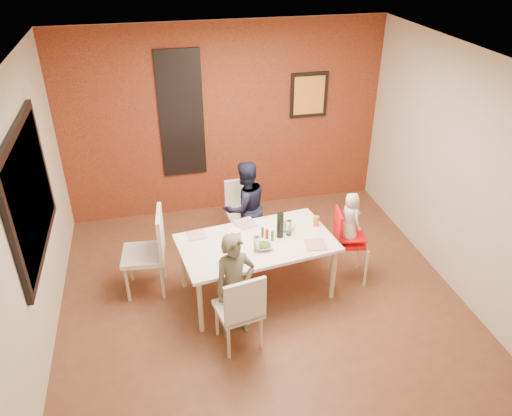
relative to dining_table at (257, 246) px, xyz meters
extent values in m
plane|color=brown|center=(0.02, -0.15, -0.64)|extent=(4.50, 4.50, 0.00)
cube|color=white|center=(0.02, -0.15, 2.06)|extent=(4.50, 4.50, 0.02)
cube|color=beige|center=(0.02, 2.10, 0.71)|extent=(4.50, 0.02, 2.70)
cube|color=beige|center=(0.02, -2.40, 0.71)|extent=(4.50, 0.02, 2.70)
cube|color=beige|center=(-2.23, -0.15, 0.71)|extent=(0.02, 4.50, 2.70)
cube|color=beige|center=(2.27, -0.15, 0.71)|extent=(0.02, 4.50, 2.70)
cube|color=maroon|center=(0.02, 2.08, 0.71)|extent=(4.50, 0.02, 2.70)
cube|color=black|center=(-2.20, 0.05, 0.91)|extent=(0.05, 1.70, 1.30)
cube|color=black|center=(-2.18, 0.05, 0.91)|extent=(0.02, 1.55, 1.15)
cube|color=silver|center=(-0.58, 2.06, 0.86)|extent=(0.55, 0.03, 1.70)
cube|color=black|center=(-0.58, 2.06, 0.86)|extent=(0.60, 0.03, 1.76)
cube|color=black|center=(1.22, 2.06, 1.01)|extent=(0.54, 0.03, 0.64)
cube|color=gold|center=(1.22, 2.04, 1.01)|extent=(0.44, 0.01, 0.54)
cube|color=white|center=(0.00, 0.00, 0.04)|extent=(1.81, 1.16, 0.04)
cylinder|color=beige|center=(-0.71, -0.50, -0.31)|extent=(0.06, 0.06, 0.67)
cylinder|color=beige|center=(-0.82, 0.29, -0.31)|extent=(0.06, 0.06, 0.67)
cylinder|color=beige|center=(0.82, -0.29, -0.31)|extent=(0.06, 0.06, 0.67)
cylinder|color=beige|center=(0.71, 0.50, -0.31)|extent=(0.06, 0.06, 0.67)
cube|color=silver|center=(-0.36, -0.73, -0.21)|extent=(0.49, 0.49, 0.05)
cube|color=silver|center=(-0.32, -0.92, 0.03)|extent=(0.42, 0.11, 0.48)
cylinder|color=#C7B094|center=(-0.22, -0.53, -0.44)|extent=(0.03, 0.03, 0.41)
cylinder|color=#C7B094|center=(-0.16, -0.87, -0.44)|extent=(0.03, 0.03, 0.41)
cylinder|color=#C7B094|center=(-0.56, -0.59, -0.44)|extent=(0.03, 0.03, 0.41)
cylinder|color=#C7B094|center=(-0.50, -0.93, -0.44)|extent=(0.03, 0.03, 0.41)
cube|color=white|center=(0.06, 1.07, -0.24)|extent=(0.42, 0.42, 0.04)
cube|color=white|center=(0.05, 1.25, -0.02)|extent=(0.40, 0.06, 0.45)
cylinder|color=beige|center=(-0.09, 0.90, -0.45)|extent=(0.03, 0.03, 0.39)
cylinder|color=beige|center=(-0.11, 1.23, -0.45)|extent=(0.03, 0.03, 0.39)
cylinder|color=beige|center=(0.23, 0.92, -0.45)|extent=(0.03, 0.03, 0.39)
cylinder|color=beige|center=(0.21, 1.24, -0.45)|extent=(0.03, 0.03, 0.39)
cube|color=white|center=(-1.25, 0.34, -0.16)|extent=(0.52, 0.52, 0.05)
cube|color=white|center=(-1.03, 0.32, 0.12)|extent=(0.09, 0.48, 0.54)
cylinder|color=beige|center=(-1.42, 0.55, -0.41)|extent=(0.04, 0.04, 0.47)
cylinder|color=beige|center=(-1.03, 0.52, -0.41)|extent=(0.04, 0.04, 0.47)
cylinder|color=beige|center=(-1.46, 0.17, -0.41)|extent=(0.04, 0.04, 0.47)
cylinder|color=beige|center=(-1.07, 0.13, -0.41)|extent=(0.04, 0.04, 0.47)
cube|color=red|center=(1.12, 0.02, -0.12)|extent=(0.38, 0.38, 0.05)
cube|color=red|center=(0.97, 0.05, 0.10)|extent=(0.08, 0.33, 0.38)
cube|color=red|center=(1.12, 0.02, -0.02)|extent=(0.38, 0.38, 0.02)
cylinder|color=beige|center=(1.27, -0.19, -0.39)|extent=(0.03, 0.03, 0.50)
cylinder|color=beige|center=(0.91, -0.13, -0.39)|extent=(0.03, 0.03, 0.50)
cylinder|color=beige|center=(1.33, 0.17, -0.39)|extent=(0.03, 0.03, 0.50)
cylinder|color=beige|center=(0.97, 0.23, -0.39)|extent=(0.03, 0.03, 0.50)
imported|color=brown|center=(-0.36, -0.57, -0.05)|extent=(0.48, 0.37, 1.19)
imported|color=black|center=(0.06, 0.91, -0.02)|extent=(0.72, 0.64, 1.25)
imported|color=silver|center=(1.10, 0.02, 0.21)|extent=(0.26, 0.34, 0.61)
cube|color=white|center=(-0.39, -0.37, 0.07)|extent=(0.21, 0.21, 0.01)
cube|color=white|center=(-0.05, 0.39, 0.07)|extent=(0.27, 0.27, 0.01)
cube|color=white|center=(0.62, -0.21, 0.07)|extent=(0.25, 0.25, 0.01)
cube|color=white|center=(-0.64, 0.27, 0.07)|extent=(0.21, 0.21, 0.01)
imported|color=silver|center=(0.05, -0.14, 0.09)|extent=(0.21, 0.21, 0.05)
imported|color=white|center=(0.38, 0.20, 0.09)|extent=(0.28, 0.28, 0.05)
cylinder|color=black|center=(0.28, 0.04, 0.21)|extent=(0.08, 0.08, 0.30)
cylinder|color=silver|center=(-0.05, -0.19, 0.16)|extent=(0.07, 0.07, 0.19)
cylinder|color=white|center=(0.38, 0.06, 0.15)|extent=(0.06, 0.06, 0.18)
cylinder|color=white|center=(-0.25, -0.10, 0.19)|extent=(0.11, 0.11, 0.25)
cylinder|color=red|center=(0.11, 0.00, 0.13)|extent=(0.04, 0.04, 0.14)
cylinder|color=#317D29|center=(0.17, -0.01, 0.13)|extent=(0.03, 0.03, 0.12)
cylinder|color=brown|center=(0.08, 0.07, 0.12)|extent=(0.03, 0.03, 0.12)
cylinder|color=orange|center=(0.75, 0.18, 0.12)|extent=(0.07, 0.07, 0.12)
camera|label=1|loc=(-1.03, -4.46, 3.16)|focal=35.00mm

